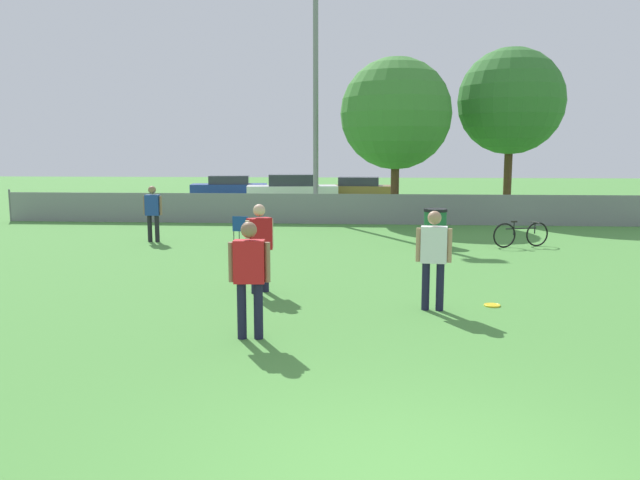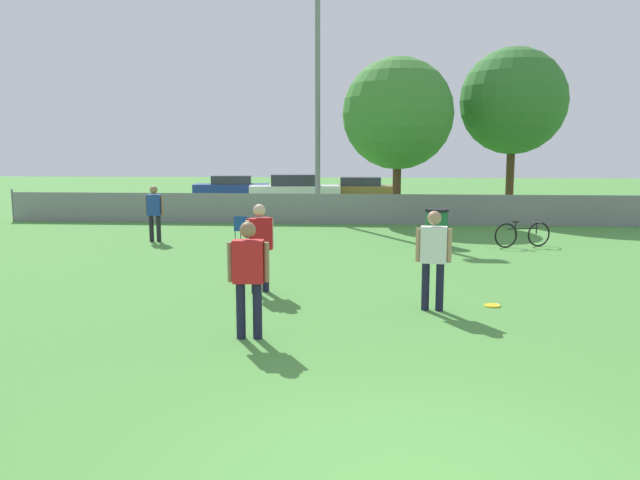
{
  "view_description": "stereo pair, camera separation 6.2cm",
  "coord_description": "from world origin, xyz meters",
  "px_view_note": "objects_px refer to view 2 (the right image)",
  "views": [
    {
      "loc": [
        -0.41,
        -4.6,
        2.6
      ],
      "look_at": [
        -1.26,
        6.36,
        1.05
      ],
      "focal_mm": 35.0,
      "sensor_mm": 36.0,
      "label": 1
    },
    {
      "loc": [
        -0.35,
        -4.6,
        2.6
      ],
      "look_at": [
        -1.26,
        6.36,
        1.05
      ],
      "focal_mm": 35.0,
      "sensor_mm": 36.0,
      "label": 2
    }
  ],
  "objects_px": {
    "light_pole": "(318,65)",
    "player_receiver_white": "(433,253)",
    "folding_chair_sideline": "(244,228)",
    "tree_near_pole": "(398,114)",
    "trash_bin": "(436,227)",
    "spectator_in_blue": "(154,210)",
    "player_defender_red": "(248,271)",
    "parked_car_white": "(294,190)",
    "frisbee_disc": "(492,305)",
    "parked_car_tan": "(361,189)",
    "player_thrower_red": "(260,241)",
    "tree_far_right": "(513,101)",
    "parked_car_blue": "(232,187)",
    "bicycle_sideline": "(523,234)"
  },
  "relations": [
    {
      "from": "player_defender_red",
      "to": "frisbee_disc",
      "type": "relative_size",
      "value": 5.98
    },
    {
      "from": "spectator_in_blue",
      "to": "trash_bin",
      "type": "height_order",
      "value": "spectator_in_blue"
    },
    {
      "from": "player_defender_red",
      "to": "parked_car_white",
      "type": "height_order",
      "value": "player_defender_red"
    },
    {
      "from": "spectator_in_blue",
      "to": "parked_car_tan",
      "type": "xyz_separation_m",
      "value": [
        5.74,
        15.87,
        -0.3
      ]
    },
    {
      "from": "player_receiver_white",
      "to": "trash_bin",
      "type": "bearing_deg",
      "value": 90.64
    },
    {
      "from": "player_receiver_white",
      "to": "player_defender_red",
      "type": "bearing_deg",
      "value": -139.51
    },
    {
      "from": "frisbee_disc",
      "to": "parked_car_tan",
      "type": "distance_m",
      "value": 23.08
    },
    {
      "from": "player_defender_red",
      "to": "parked_car_white",
      "type": "relative_size",
      "value": 0.35
    },
    {
      "from": "frisbee_disc",
      "to": "folding_chair_sideline",
      "type": "height_order",
      "value": "folding_chair_sideline"
    },
    {
      "from": "tree_far_right",
      "to": "trash_bin",
      "type": "distance_m",
      "value": 9.87
    },
    {
      "from": "parked_car_white",
      "to": "trash_bin",
      "type": "bearing_deg",
      "value": -76.73
    },
    {
      "from": "player_defender_red",
      "to": "parked_car_blue",
      "type": "relative_size",
      "value": 0.38
    },
    {
      "from": "player_thrower_red",
      "to": "parked_car_blue",
      "type": "height_order",
      "value": "player_thrower_red"
    },
    {
      "from": "light_pole",
      "to": "folding_chair_sideline",
      "type": "distance_m",
      "value": 8.73
    },
    {
      "from": "tree_far_right",
      "to": "parked_car_white",
      "type": "xyz_separation_m",
      "value": [
        -9.47,
        5.65,
        -3.89
      ]
    },
    {
      "from": "parked_car_white",
      "to": "tree_near_pole",
      "type": "bearing_deg",
      "value": -65.18
    },
    {
      "from": "spectator_in_blue",
      "to": "trash_bin",
      "type": "bearing_deg",
      "value": -177.5
    },
    {
      "from": "tree_near_pole",
      "to": "parked_car_blue",
      "type": "bearing_deg",
      "value": 131.06
    },
    {
      "from": "tree_far_right",
      "to": "parked_car_tan",
      "type": "distance_m",
      "value": 10.6
    },
    {
      "from": "player_defender_red",
      "to": "spectator_in_blue",
      "type": "relative_size",
      "value": 1.01
    },
    {
      "from": "player_thrower_red",
      "to": "player_receiver_white",
      "type": "bearing_deg",
      "value": -60.24
    },
    {
      "from": "tree_far_right",
      "to": "frisbee_disc",
      "type": "bearing_deg",
      "value": -102.88
    },
    {
      "from": "bicycle_sideline",
      "to": "parked_car_white",
      "type": "height_order",
      "value": "parked_car_white"
    },
    {
      "from": "parked_car_blue",
      "to": "parked_car_white",
      "type": "bearing_deg",
      "value": -45.07
    },
    {
      "from": "spectator_in_blue",
      "to": "frisbee_disc",
      "type": "distance_m",
      "value": 10.99
    },
    {
      "from": "tree_near_pole",
      "to": "trash_bin",
      "type": "distance_m",
      "value": 7.56
    },
    {
      "from": "parked_car_white",
      "to": "spectator_in_blue",
      "type": "bearing_deg",
      "value": -109.1
    },
    {
      "from": "player_receiver_white",
      "to": "parked_car_tan",
      "type": "xyz_separation_m",
      "value": [
        -1.59,
        23.28,
        -0.32
      ]
    },
    {
      "from": "light_pole",
      "to": "tree_near_pole",
      "type": "xyz_separation_m",
      "value": [
        3.04,
        0.28,
        -1.8
      ]
    },
    {
      "from": "light_pole",
      "to": "player_thrower_red",
      "type": "relative_size",
      "value": 6.1
    },
    {
      "from": "tree_near_pole",
      "to": "trash_bin",
      "type": "height_order",
      "value": "tree_near_pole"
    },
    {
      "from": "tree_near_pole",
      "to": "spectator_in_blue",
      "type": "distance_m",
      "value": 10.3
    },
    {
      "from": "light_pole",
      "to": "player_receiver_white",
      "type": "distance_m",
      "value": 14.91
    },
    {
      "from": "frisbee_disc",
      "to": "player_receiver_white",
      "type": "bearing_deg",
      "value": -160.99
    },
    {
      "from": "light_pole",
      "to": "parked_car_white",
      "type": "relative_size",
      "value": 2.13
    },
    {
      "from": "parked_car_white",
      "to": "parked_car_tan",
      "type": "bearing_deg",
      "value": 22.19
    },
    {
      "from": "light_pole",
      "to": "trash_bin",
      "type": "distance_m",
      "value": 9.16
    },
    {
      "from": "spectator_in_blue",
      "to": "parked_car_blue",
      "type": "height_order",
      "value": "spectator_in_blue"
    },
    {
      "from": "tree_near_pole",
      "to": "spectator_in_blue",
      "type": "xyz_separation_m",
      "value": [
        -7.26,
        -6.61,
        -3.1
      ]
    },
    {
      "from": "tree_near_pole",
      "to": "trash_bin",
      "type": "xyz_separation_m",
      "value": [
        0.87,
        -6.63,
        -3.52
      ]
    },
    {
      "from": "parked_car_white",
      "to": "tree_far_right",
      "type": "bearing_deg",
      "value": -40.1
    },
    {
      "from": "tree_near_pole",
      "to": "bicycle_sideline",
      "type": "relative_size",
      "value": 3.8
    },
    {
      "from": "bicycle_sideline",
      "to": "parked_car_white",
      "type": "xyz_separation_m",
      "value": [
        -8.08,
        14.02,
        0.34
      ]
    },
    {
      "from": "frisbee_disc",
      "to": "parked_car_white",
      "type": "relative_size",
      "value": 0.06
    },
    {
      "from": "player_receiver_white",
      "to": "folding_chair_sideline",
      "type": "relative_size",
      "value": 2.01
    },
    {
      "from": "player_defender_red",
      "to": "frisbee_disc",
      "type": "distance_m",
      "value": 4.45
    },
    {
      "from": "spectator_in_blue",
      "to": "parked_car_white",
      "type": "distance_m",
      "value": 14.02
    },
    {
      "from": "player_defender_red",
      "to": "folding_chair_sideline",
      "type": "distance_m",
      "value": 9.06
    },
    {
      "from": "player_defender_red",
      "to": "parked_car_white",
      "type": "xyz_separation_m",
      "value": [
        -2.23,
        23.03,
        -0.26
      ]
    },
    {
      "from": "folding_chair_sideline",
      "to": "trash_bin",
      "type": "distance_m",
      "value": 5.44
    }
  ]
}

